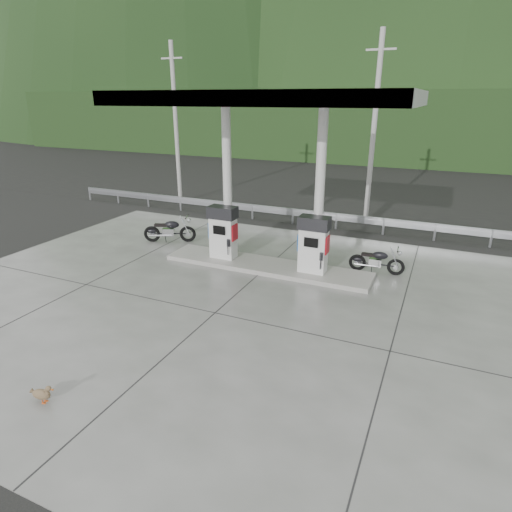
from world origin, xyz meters
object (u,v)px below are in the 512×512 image
at_px(gas_pump_left, 223,232).
at_px(motorcycle_left, 170,231).
at_px(motorcycle_right, 377,261).
at_px(duck, 41,394).
at_px(gas_pump_right, 313,245).

xyz_separation_m(gas_pump_left, motorcycle_left, (-2.96, 1.05, -0.60)).
height_order(gas_pump_left, motorcycle_right, gas_pump_left).
distance_m(motorcycle_left, motorcycle_right, 7.98).
relative_size(motorcycle_left, duck, 4.19).
height_order(motorcycle_left, duck, motorcycle_left).
relative_size(gas_pump_right, motorcycle_left, 0.94).
distance_m(gas_pump_right, duck, 8.45).
bearing_deg(gas_pump_right, gas_pump_left, 180.00).
xyz_separation_m(motorcycle_right, duck, (-4.66, -9.02, -0.23)).
xyz_separation_m(gas_pump_left, motorcycle_right, (5.03, 1.10, -0.66)).
bearing_deg(duck, gas_pump_left, 82.46).
relative_size(gas_pump_left, motorcycle_left, 0.94).
bearing_deg(gas_pump_right, motorcycle_right, 31.09).
bearing_deg(motorcycle_right, gas_pump_right, -152.60).
distance_m(motorcycle_left, duck, 9.56).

